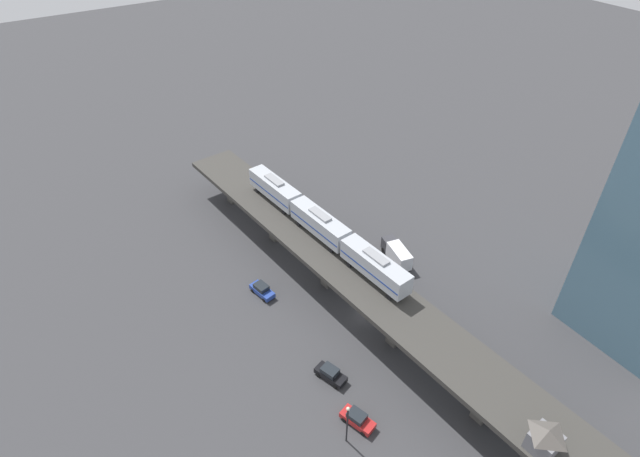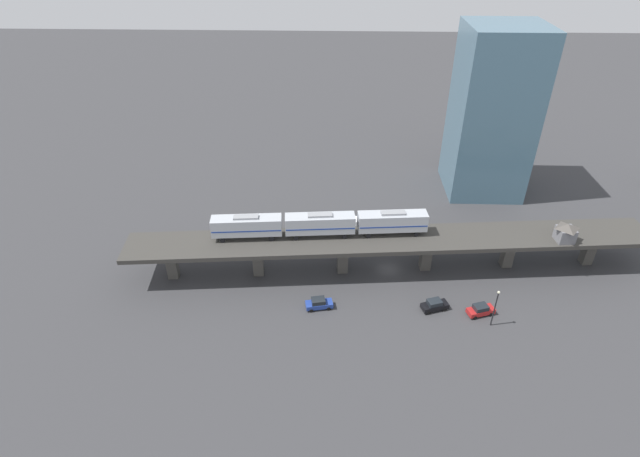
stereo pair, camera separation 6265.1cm
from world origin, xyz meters
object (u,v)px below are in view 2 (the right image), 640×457
object	(u,v)px
street_car_black	(435,305)
delivery_truck	(350,224)
street_car_red	(481,310)
street_lamp	(495,305)
office_tower	(492,113)
signal_hut	(566,232)
subway_train	(320,223)
street_car_blue	(319,303)

from	to	relation	value
street_car_black	delivery_truck	bearing A→B (deg)	-149.39
delivery_truck	street_car_black	bearing A→B (deg)	30.61
street_car_red	street_lamp	xyz separation A→B (m)	(2.45, 1.11, 3.17)
street_car_black	office_tower	bearing A→B (deg)	158.32
signal_hut	street_car_black	bearing A→B (deg)	-65.11
office_tower	delivery_truck	bearing A→B (deg)	-56.55
subway_train	office_tower	bearing A→B (deg)	131.44
subway_train	street_lamp	bearing A→B (deg)	62.67
street_car_red	office_tower	xyz separation A→B (m)	(-43.42, 9.67, 17.06)
subway_train	signal_hut	size ratio (longest dim) A/B	10.68
street_lamp	delivery_truck	bearing A→B (deg)	-140.08
delivery_truck	street_car_blue	bearing A→B (deg)	-13.59
street_lamp	street_car_blue	bearing A→B (deg)	-96.49
subway_train	delivery_truck	xyz separation A→B (m)	(-11.75, 5.70, -7.62)
subway_train	street_lamp	size ratio (longest dim) A/B	5.37
street_lamp	office_tower	size ratio (longest dim) A/B	0.19
street_lamp	street_car_red	bearing A→B (deg)	-155.59
signal_hut	street_car_red	size ratio (longest dim) A/B	0.74
subway_train	signal_hut	distance (m)	42.09
subway_train	street_car_red	distance (m)	29.96
street_car_red	delivery_truck	xyz separation A→B (m)	(-23.45, -20.56, 0.82)
street_car_black	signal_hut	bearing A→B (deg)	114.89
signal_hut	delivery_truck	size ratio (longest dim) A/B	0.46
subway_train	street_car_black	bearing A→B (deg)	60.47
street_car_red	office_tower	size ratio (longest dim) A/B	0.13
subway_train	signal_hut	world-z (taller)	subway_train
subway_train	street_car_red	bearing A→B (deg)	65.99
street_car_black	street_lamp	bearing A→B (deg)	68.04
street_car_red	street_car_blue	bearing A→B (deg)	-91.42
street_car_blue	street_car_black	xyz separation A→B (m)	(-0.27, 18.84, 0.00)
street_car_blue	street_car_red	bearing A→B (deg)	88.58
subway_train	street_car_blue	xyz separation A→B (m)	(11.05, 0.19, -8.44)
subway_train	signal_hut	xyz separation A→B (m)	(0.08, 42.09, -0.74)
office_tower	street_car_blue	bearing A→B (deg)	-39.88
subway_train	street_car_red	world-z (taller)	subway_train
office_tower	street_car_black	bearing A→B (deg)	-21.68
subway_train	street_lamp	distance (m)	31.25
delivery_truck	street_car_red	bearing A→B (deg)	41.24
delivery_truck	street_lamp	size ratio (longest dim) A/B	1.08
street_car_red	delivery_truck	world-z (taller)	delivery_truck
delivery_truck	office_tower	xyz separation A→B (m)	(-19.97, 30.23, 16.24)
street_car_red	subway_train	bearing A→B (deg)	-114.01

